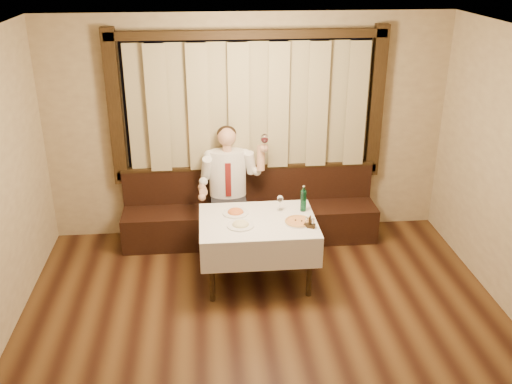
{
  "coord_description": "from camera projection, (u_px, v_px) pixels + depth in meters",
  "views": [
    {
      "loc": [
        -0.54,
        -3.84,
        3.51
      ],
      "look_at": [
        0.0,
        1.9,
        1.0
      ],
      "focal_mm": 40.0,
      "sensor_mm": 36.0,
      "label": 1
    }
  ],
  "objects": [
    {
      "name": "dining_table",
      "position": [
        258.0,
        228.0,
        6.24
      ],
      "size": [
        1.27,
        0.97,
        0.76
      ],
      "color": "black",
      "rests_on": "ground"
    },
    {
      "name": "table_wine_glass",
      "position": [
        280.0,
        199.0,
        6.37
      ],
      "size": [
        0.07,
        0.07,
        0.19
      ],
      "rotation": [
        0.0,
        0.0,
        -0.0
      ],
      "color": "white",
      "rests_on": "dining_table"
    },
    {
      "name": "room",
      "position": [
        265.0,
        182.0,
        5.24
      ],
      "size": [
        5.01,
        6.01,
        2.81
      ],
      "color": "black",
      "rests_on": "ground"
    },
    {
      "name": "seated_man",
      "position": [
        229.0,
        179.0,
        6.98
      ],
      "size": [
        0.85,
        0.64,
        1.51
      ],
      "color": "black",
      "rests_on": "ground"
    },
    {
      "name": "banquette",
      "position": [
        250.0,
        216.0,
        7.31
      ],
      "size": [
        3.2,
        0.61,
        0.94
      ],
      "color": "black",
      "rests_on": "ground"
    },
    {
      "name": "pasta_red",
      "position": [
        236.0,
        210.0,
        6.33
      ],
      "size": [
        0.29,
        0.29,
        0.1
      ],
      "rotation": [
        0.0,
        0.0,
        -0.17
      ],
      "color": "white",
      "rests_on": "dining_table"
    },
    {
      "name": "green_bottle",
      "position": [
        303.0,
        200.0,
        6.36
      ],
      "size": [
        0.07,
        0.07,
        0.3
      ],
      "rotation": [
        0.0,
        0.0,
        -0.33
      ],
      "color": "#11502F",
      "rests_on": "dining_table"
    },
    {
      "name": "pasta_cream",
      "position": [
        241.0,
        223.0,
        6.04
      ],
      "size": [
        0.29,
        0.29,
        0.1
      ],
      "rotation": [
        0.0,
        0.0,
        -0.22
      ],
      "color": "white",
      "rests_on": "dining_table"
    },
    {
      "name": "cruet_caddy",
      "position": [
        310.0,
        223.0,
        6.02
      ],
      "size": [
        0.13,
        0.1,
        0.13
      ],
      "rotation": [
        0.0,
        0.0,
        -0.44
      ],
      "color": "black",
      "rests_on": "dining_table"
    },
    {
      "name": "pizza",
      "position": [
        298.0,
        221.0,
        6.13
      ],
      "size": [
        0.31,
        0.31,
        0.03
      ],
      "rotation": [
        0.0,
        0.0,
        0.41
      ],
      "color": "white",
      "rests_on": "dining_table"
    }
  ]
}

